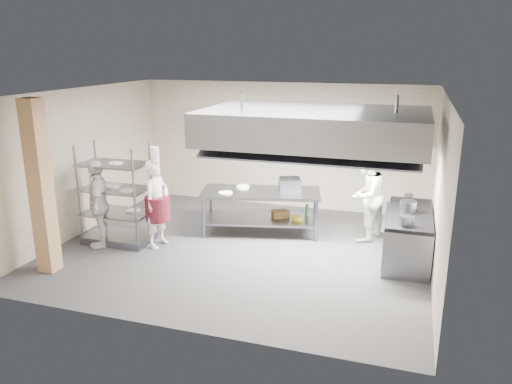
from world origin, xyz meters
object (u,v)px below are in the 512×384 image
(stockpot, at_px, (408,206))
(chef_plating, at_px, (99,204))
(island, at_px, (261,212))
(pass_rack, at_px, (116,194))
(chef_head, at_px, (157,204))
(chef_line, at_px, (366,196))
(cooking_range, at_px, (408,237))
(griddle, at_px, (290,184))

(stockpot, bearing_deg, chef_plating, -168.44)
(island, distance_m, pass_rack, 2.97)
(chef_head, distance_m, chef_line, 4.13)
(pass_rack, bearing_deg, stockpot, 7.96)
(chef_line, bearing_deg, pass_rack, -48.45)
(island, relative_size, chef_plating, 1.42)
(chef_line, bearing_deg, chef_head, -45.12)
(cooking_range, bearing_deg, griddle, 160.71)
(cooking_range, relative_size, chef_head, 1.16)
(stockpot, bearing_deg, pass_rack, -170.77)
(chef_plating, bearing_deg, cooking_range, 73.42)
(chef_head, xyz_separation_m, chef_line, (3.82, 1.56, 0.07))
(island, bearing_deg, chef_plating, -162.43)
(pass_rack, height_order, griddle, pass_rack)
(island, height_order, cooking_range, island)
(island, distance_m, cooking_range, 3.03)
(chef_head, distance_m, griddle, 2.79)
(griddle, relative_size, stockpot, 1.50)
(cooking_range, xyz_separation_m, chef_plating, (-5.78, -1.14, 0.44))
(pass_rack, xyz_separation_m, chef_plating, (-0.21, -0.28, -0.13))
(chef_line, bearing_deg, griddle, -71.31)
(griddle, bearing_deg, island, -168.10)
(cooking_range, xyz_separation_m, griddle, (-2.46, 0.86, 0.60))
(chef_plating, bearing_deg, griddle, 93.32)
(island, xyz_separation_m, griddle, (0.53, 0.36, 0.56))
(pass_rack, relative_size, griddle, 4.46)
(chef_line, relative_size, chef_plating, 1.08)
(griddle, bearing_deg, chef_line, -26.54)
(chef_head, xyz_separation_m, griddle, (2.23, 1.67, 0.16))
(chef_plating, distance_m, stockpot, 5.85)
(chef_head, height_order, chef_plating, chef_plating)
(pass_rack, relative_size, chef_head, 1.16)
(island, distance_m, stockpot, 3.02)
(chef_head, xyz_separation_m, stockpot, (4.64, 0.85, 0.14))
(chef_line, relative_size, griddle, 4.17)
(griddle, bearing_deg, chef_head, -165.69)
(island, height_order, stockpot, stockpot)
(cooking_range, distance_m, stockpot, 0.59)
(island, relative_size, stockpot, 8.24)
(island, relative_size, chef_head, 1.42)
(stockpot, bearing_deg, chef_line, 138.92)
(island, relative_size, cooking_range, 1.22)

